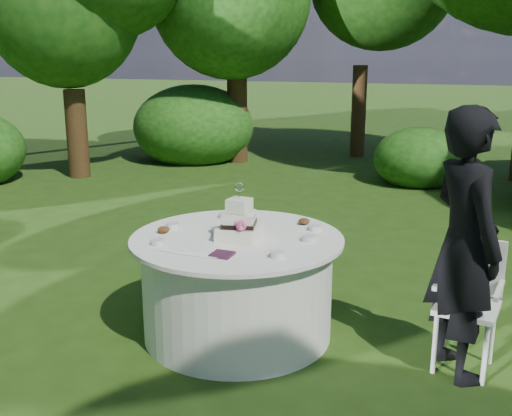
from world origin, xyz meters
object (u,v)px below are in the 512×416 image
Objects in this scene: chair at (470,293)px; napkins at (222,254)px; cake at (240,224)px; table at (237,285)px; guest at (465,245)px.

napkins is at bearing -159.76° from chair.
napkins is 0.34× the size of cake.
guest is at bearing 1.09° from table.
table is at bearing 58.72° from guest.
guest is at bearing 17.08° from napkins.
napkins is at bearing 74.71° from guest.
guest is 4.24× the size of cake.
guest is 1.65m from table.
cake is 0.48× the size of chair.
cake is 1.64m from chair.
chair is (0.06, 0.11, -0.37)m from guest.
chair is (1.63, 0.14, 0.13)m from table.
napkins is at bearing -79.85° from table.
napkins is 1.56m from guest.
napkins is 0.09× the size of table.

